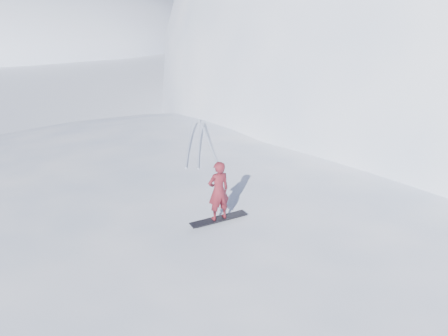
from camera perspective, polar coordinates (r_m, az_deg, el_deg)
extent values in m
plane|color=white|center=(13.66, -1.20, -14.51)|extent=(400.00, 400.00, 0.00)
ellipsoid|color=white|center=(16.05, 4.14, -8.38)|extent=(36.00, 28.00, 4.80)
ellipsoid|color=white|center=(32.85, 22.53, 6.33)|extent=(28.00, 24.00, 18.00)
ellipsoid|color=white|center=(128.05, -11.37, 18.48)|extent=(140.00, 90.00, 36.00)
ellipsoid|color=white|center=(13.36, -20.76, -17.25)|extent=(6.00, 5.40, 0.80)
ellipsoid|color=white|center=(19.05, -4.18, -3.11)|extent=(7.00, 6.30, 1.00)
ellipsoid|color=white|center=(17.66, 24.39, -7.46)|extent=(4.00, 3.60, 0.60)
cube|color=black|center=(11.93, -0.70, -6.66)|extent=(1.50, 1.20, 0.03)
imported|color=maroon|center=(11.54, -0.72, -3.01)|extent=(0.72, 0.67, 1.66)
cube|color=silver|center=(18.05, -4.54, 3.70)|extent=(1.10, 5.92, 0.04)
cube|color=silver|center=(17.96, -3.23, 3.64)|extent=(1.12, 5.92, 0.04)
cube|color=silver|center=(17.89, -1.99, 3.59)|extent=(1.86, 5.74, 0.04)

